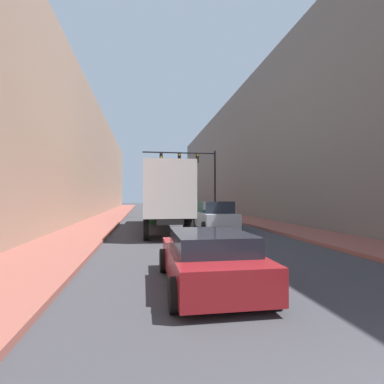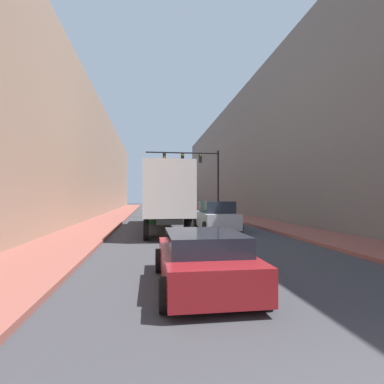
{
  "view_description": "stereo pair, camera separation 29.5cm",
  "coord_description": "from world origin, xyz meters",
  "px_view_note": "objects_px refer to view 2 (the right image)",
  "views": [
    {
      "loc": [
        -2.82,
        -1.21,
        2.1
      ],
      "look_at": [
        -0.49,
        13.09,
        2.32
      ],
      "focal_mm": 28.0,
      "sensor_mm": 36.0,
      "label": 1
    },
    {
      "loc": [
        -2.53,
        -1.26,
        2.1
      ],
      "look_at": [
        -0.49,
        13.09,
        2.32
      ],
      "focal_mm": 28.0,
      "sensor_mm": 36.0,
      "label": 2
    }
  ],
  "objects_px": {
    "semi_truck": "(164,196)",
    "traffic_signal_gantry": "(199,169)",
    "suv_car": "(216,217)",
    "sedan_car": "(202,259)"
  },
  "relations": [
    {
      "from": "semi_truck",
      "to": "traffic_signal_gantry",
      "type": "relative_size",
      "value": 1.63
    },
    {
      "from": "suv_car",
      "to": "traffic_signal_gantry",
      "type": "height_order",
      "value": "traffic_signal_gantry"
    },
    {
      "from": "suv_car",
      "to": "sedan_car",
      "type": "bearing_deg",
      "value": -104.16
    },
    {
      "from": "semi_truck",
      "to": "traffic_signal_gantry",
      "type": "distance_m",
      "value": 11.7
    },
    {
      "from": "sedan_car",
      "to": "suv_car",
      "type": "relative_size",
      "value": 0.88
    },
    {
      "from": "sedan_car",
      "to": "suv_car",
      "type": "distance_m",
      "value": 11.64
    },
    {
      "from": "traffic_signal_gantry",
      "to": "suv_car",
      "type": "bearing_deg",
      "value": -94.43
    },
    {
      "from": "semi_truck",
      "to": "sedan_car",
      "type": "bearing_deg",
      "value": -88.48
    },
    {
      "from": "semi_truck",
      "to": "traffic_signal_gantry",
      "type": "xyz_separation_m",
      "value": [
        4.09,
        10.61,
        2.76
      ]
    },
    {
      "from": "sedan_car",
      "to": "suv_car",
      "type": "bearing_deg",
      "value": 75.84
    }
  ]
}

